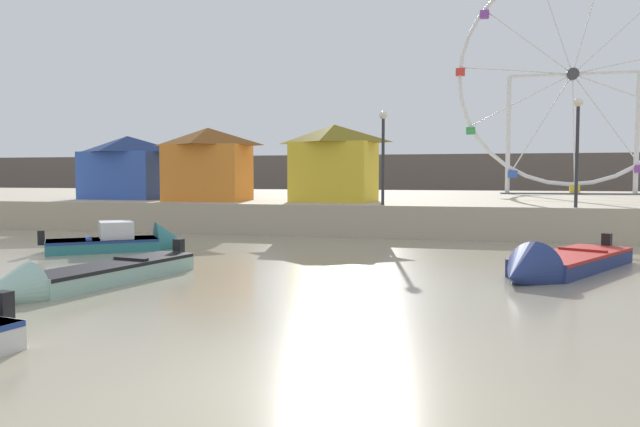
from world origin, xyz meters
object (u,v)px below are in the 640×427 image
(motorboat_teal_painted, at_px, (130,241))
(promenade_lamp_near, at_px, (383,143))
(ferris_wheel_white_frame, at_px, (573,78))
(promenade_lamp_far, at_px, (577,136))
(motorboat_navy_blue, at_px, (555,265))
(carnival_booth_orange_canopy, at_px, (208,163))
(carnival_booth_yellow_awning, at_px, (334,162))
(motorboat_seafoam, at_px, (80,278))
(carnival_booth_blue_tent, at_px, (128,166))

(motorboat_teal_painted, bearing_deg, promenade_lamp_near, 3.77)
(ferris_wheel_white_frame, bearing_deg, promenade_lamp_far, -97.26)
(motorboat_navy_blue, bearing_deg, carnival_booth_orange_canopy, -97.86)
(carnival_booth_yellow_awning, distance_m, promenade_lamp_near, 3.69)
(motorboat_seafoam, relative_size, carnival_booth_blue_tent, 1.28)
(motorboat_seafoam, relative_size, ferris_wheel_white_frame, 0.42)
(promenade_lamp_far, bearing_deg, ferris_wheel_white_frame, 82.74)
(motorboat_navy_blue, bearing_deg, ferris_wheel_white_frame, -159.67)
(motorboat_teal_painted, bearing_deg, carnival_booth_blue_tent, 84.47)
(motorboat_seafoam, xyz_separation_m, promenade_lamp_near, (4.60, 12.48, 3.40))
(carnival_booth_blue_tent, bearing_deg, promenade_lamp_far, -5.02)
(motorboat_seafoam, relative_size, motorboat_teal_painted, 1.39)
(carnival_booth_yellow_awning, bearing_deg, motorboat_teal_painted, -112.59)
(motorboat_teal_painted, height_order, promenade_lamp_far, promenade_lamp_far)
(motorboat_seafoam, distance_m, motorboat_teal_painted, 6.78)
(motorboat_teal_painted, xyz_separation_m, carnival_booth_yellow_awning, (4.69, 8.84, 2.71))
(carnival_booth_yellow_awning, bearing_deg, ferris_wheel_white_frame, 54.95)
(motorboat_seafoam, xyz_separation_m, ferris_wheel_white_frame, (13.67, 28.70, 8.02))
(carnival_booth_orange_canopy, relative_size, promenade_lamp_near, 1.08)
(ferris_wheel_white_frame, xyz_separation_m, promenade_lamp_far, (-2.10, -16.46, -4.47))
(motorboat_navy_blue, xyz_separation_m, ferris_wheel_white_frame, (3.72, 24.38, 8.02))
(motorboat_navy_blue, bearing_deg, motorboat_seafoam, -37.54)
(carnival_booth_orange_canopy, distance_m, promenade_lamp_near, 8.49)
(carnival_booth_blue_tent, distance_m, promenade_lamp_near, 13.39)
(carnival_booth_blue_tent, xyz_separation_m, promenade_lamp_far, (19.95, -3.41, 0.95))
(promenade_lamp_far, bearing_deg, motorboat_seafoam, -133.39)
(carnival_booth_orange_canopy, bearing_deg, promenade_lamp_near, -16.97)
(carnival_booth_blue_tent, xyz_separation_m, carnival_booth_yellow_awning, (10.45, -0.56, 0.15))
(ferris_wheel_white_frame, bearing_deg, motorboat_navy_blue, -98.67)
(carnival_booth_orange_canopy, xyz_separation_m, carnival_booth_blue_tent, (-4.77, 1.17, -0.11))
(motorboat_seafoam, bearing_deg, motorboat_teal_painted, -145.92)
(carnival_booth_orange_canopy, xyz_separation_m, promenade_lamp_near, (8.22, -2.00, 0.69))
(motorboat_teal_painted, relative_size, carnival_booth_yellow_awning, 1.05)
(carnival_booth_orange_canopy, bearing_deg, ferris_wheel_white_frame, 36.19)
(motorboat_navy_blue, relative_size, motorboat_seafoam, 1.00)
(motorboat_seafoam, bearing_deg, motorboat_navy_blue, 124.76)
(motorboat_navy_blue, height_order, promenade_lamp_near, promenade_lamp_near)
(motorboat_teal_painted, relative_size, carnival_booth_blue_tent, 0.92)
(motorboat_seafoam, bearing_deg, promenade_lamp_near, 171.04)
(carnival_booth_orange_canopy, height_order, carnival_booth_blue_tent, carnival_booth_orange_canopy)
(carnival_booth_blue_tent, relative_size, promenade_lamp_near, 1.26)
(motorboat_navy_blue, relative_size, ferris_wheel_white_frame, 0.42)
(motorboat_seafoam, height_order, promenade_lamp_near, promenade_lamp_near)
(motorboat_teal_painted, xyz_separation_m, ferris_wheel_white_frame, (16.29, 22.45, 7.98))
(ferris_wheel_white_frame, bearing_deg, carnival_booth_yellow_awning, -130.42)
(motorboat_seafoam, xyz_separation_m, promenade_lamp_far, (11.57, 12.24, 3.55))
(motorboat_teal_painted, relative_size, ferris_wheel_white_frame, 0.30)
(carnival_booth_blue_tent, distance_m, promenade_lamp_far, 20.26)
(motorboat_navy_blue, relative_size, promenade_lamp_near, 1.61)
(carnival_booth_blue_tent, bearing_deg, ferris_wheel_white_frame, 35.31)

